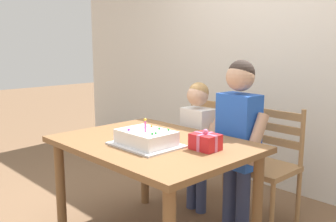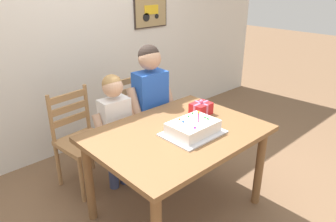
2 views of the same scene
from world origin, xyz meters
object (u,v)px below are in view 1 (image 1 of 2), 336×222
at_px(child_younger, 197,134).
at_px(child_older, 238,128).
at_px(birthday_cake, 146,138).
at_px(chair_right, 269,165).
at_px(chair_left, 199,147).
at_px(dining_table, 153,155).
at_px(gift_box_red_large, 205,142).

bearing_deg(child_younger, child_older, -0.06).
relative_size(birthday_cake, child_older, 0.34).
height_order(chair_right, child_older, child_older).
height_order(chair_left, chair_right, same).
bearing_deg(dining_table, child_younger, 104.29).
bearing_deg(chair_left, child_older, -23.27).
relative_size(dining_table, chair_left, 1.44).
bearing_deg(child_older, dining_table, -112.03).
bearing_deg(dining_table, birthday_cake, -64.61).
relative_size(dining_table, birthday_cake, 3.00).
relative_size(chair_left, child_older, 0.71).
bearing_deg(child_older, child_younger, 179.94).
distance_m(chair_left, child_younger, 0.39).
xyz_separation_m(dining_table, chair_right, (0.36, 0.89, -0.19)).
bearing_deg(child_older, birthday_cake, -105.33).
relative_size(chair_right, child_older, 0.71).
distance_m(dining_table, child_older, 0.69).
bearing_deg(gift_box_red_large, chair_left, 133.37).
bearing_deg(chair_left, dining_table, -67.60).
bearing_deg(chair_right, dining_table, -112.20).
bearing_deg(gift_box_red_large, child_younger, 135.78).
relative_size(dining_table, gift_box_red_large, 7.45).
xyz_separation_m(gift_box_red_large, chair_left, (-0.75, 0.79, -0.34)).
relative_size(dining_table, chair_right, 1.44).
bearing_deg(chair_left, gift_box_red_large, -46.63).
bearing_deg(chair_right, chair_left, -179.98).
bearing_deg(birthday_cake, child_older, 74.67).
bearing_deg(chair_left, child_younger, -51.98).
xyz_separation_m(birthday_cake, child_younger, (-0.21, 0.73, -0.13)).
bearing_deg(dining_table, child_older, 67.97).
bearing_deg(birthday_cake, child_younger, 106.03).
height_order(chair_left, child_younger, child_younger).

